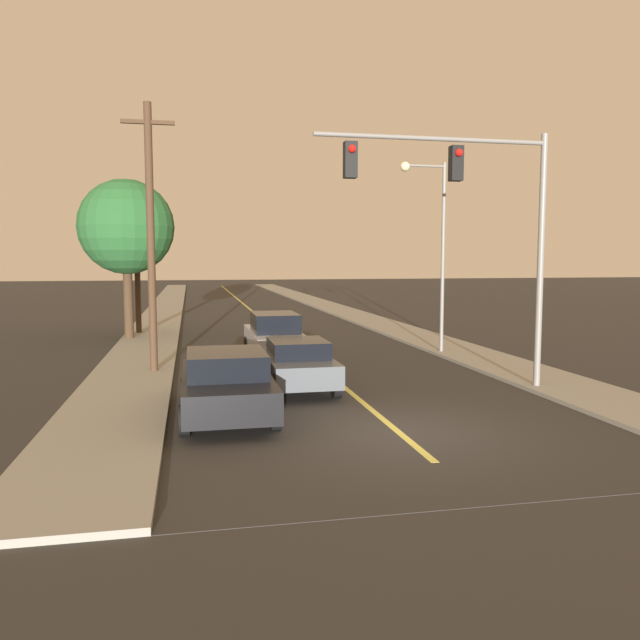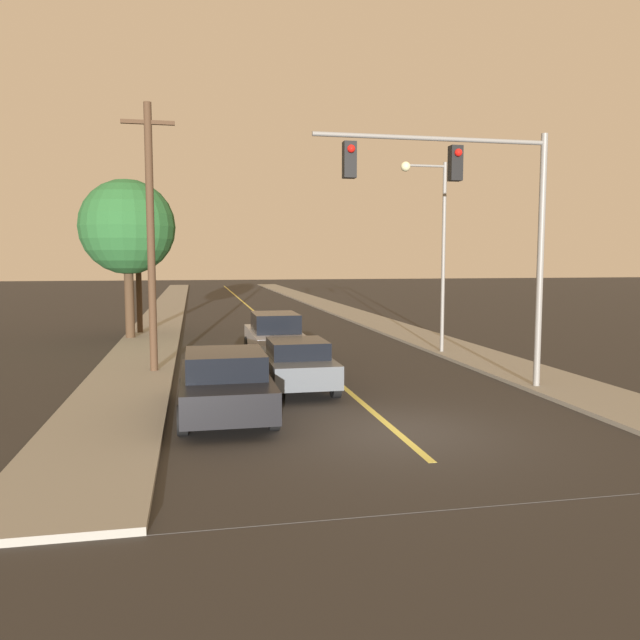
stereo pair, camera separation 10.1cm
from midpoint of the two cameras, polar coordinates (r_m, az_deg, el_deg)
The scene contains 12 objects.
ground_plane at distance 13.31m, azimuth 7.26°, elevation -10.20°, with size 200.00×200.00×0.00m, color #2D2B28.
road_surface at distance 48.44m, azimuth -6.53°, elevation 1.25°, with size 9.55×80.00×0.01m.
sidewalk_left at distance 48.29m, azimuth -13.67°, elevation 1.19°, with size 2.50×80.00×0.12m.
sidewalk_right at distance 49.32m, azimuth 0.46°, elevation 1.43°, with size 2.50×80.00×0.12m.
car_near_lane_front at distance 17.34m, azimuth -1.98°, elevation -3.97°, with size 1.87×4.07×1.40m.
car_near_lane_second at distance 21.98m, azimuth -4.03°, elevation -1.57°, with size 1.86×4.89×1.75m.
car_outer_lane_front at distance 14.54m, azimuth -8.48°, elevation -5.70°, with size 2.11×4.70×1.53m.
traffic_signal_mast at distance 17.19m, azimuth 13.96°, elevation 10.26°, with size 6.41×0.42×6.84m.
streetlamp_right at distance 23.85m, azimuth 10.46°, elevation 7.99°, with size 1.79×0.36×7.07m.
utility_pole_left at distance 20.13m, azimuth -15.08°, elevation 7.64°, with size 1.60×0.24×8.24m.
tree_left_near at distance 30.98m, azimuth -16.26°, elevation 7.34°, with size 2.94×2.94×6.07m.
tree_left_far at distance 29.07m, azimuth -17.12°, elevation 8.09°, with size 4.17×4.17×7.01m.
Camera 2 is at (-4.10, -12.14, 3.60)m, focal length 35.00 mm.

